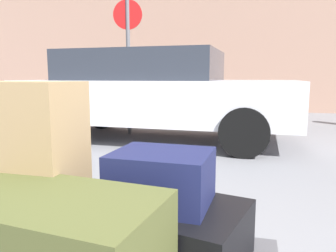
{
  "coord_description": "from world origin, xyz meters",
  "views": [
    {
      "loc": [
        0.55,
        -0.96,
        1.02
      ],
      "look_at": [
        0.0,
        1.2,
        0.69
      ],
      "focal_mm": 35.76,
      "sensor_mm": 36.0,
      "label": 1
    }
  ],
  "objects_px": {
    "suitcase_tan_rear_left": "(30,171)",
    "parked_car": "(154,93)",
    "duffel_bag_navy_topmost_pile": "(162,178)",
    "no_parking_sign": "(128,52)",
    "suitcase_black_front_right": "(162,229)"
  },
  "relations": [
    {
      "from": "suitcase_black_front_right",
      "to": "no_parking_sign",
      "type": "relative_size",
      "value": 0.26
    },
    {
      "from": "duffel_bag_navy_topmost_pile",
      "to": "parked_car",
      "type": "distance_m",
      "value": 4.2
    },
    {
      "from": "suitcase_tan_rear_left",
      "to": "no_parking_sign",
      "type": "relative_size",
      "value": 0.29
    },
    {
      "from": "duffel_bag_navy_topmost_pile",
      "to": "suitcase_tan_rear_left",
      "type": "bearing_deg",
      "value": -164.58
    },
    {
      "from": "parked_car",
      "to": "no_parking_sign",
      "type": "distance_m",
      "value": 0.95
    },
    {
      "from": "suitcase_tan_rear_left",
      "to": "parked_car",
      "type": "xyz_separation_m",
      "value": [
        -0.75,
        4.12,
        0.09
      ]
    },
    {
      "from": "suitcase_tan_rear_left",
      "to": "parked_car",
      "type": "height_order",
      "value": "parked_car"
    },
    {
      "from": "duffel_bag_navy_topmost_pile",
      "to": "no_parking_sign",
      "type": "height_order",
      "value": "no_parking_sign"
    },
    {
      "from": "suitcase_black_front_right",
      "to": "no_parking_sign",
      "type": "distance_m",
      "value": 4.84
    },
    {
      "from": "suitcase_black_front_right",
      "to": "parked_car",
      "type": "xyz_separation_m",
      "value": [
        -1.23,
        4.01,
        0.31
      ]
    },
    {
      "from": "suitcase_tan_rear_left",
      "to": "duffel_bag_navy_topmost_pile",
      "type": "xyz_separation_m",
      "value": [
        0.48,
        0.11,
        -0.02
      ]
    },
    {
      "from": "parked_car",
      "to": "no_parking_sign",
      "type": "relative_size",
      "value": 1.88
    },
    {
      "from": "duffel_bag_navy_topmost_pile",
      "to": "parked_car",
      "type": "relative_size",
      "value": 0.08
    },
    {
      "from": "duffel_bag_navy_topmost_pile",
      "to": "no_parking_sign",
      "type": "relative_size",
      "value": 0.15
    },
    {
      "from": "suitcase_black_front_right",
      "to": "suitcase_tan_rear_left",
      "type": "distance_m",
      "value": 0.55
    }
  ]
}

